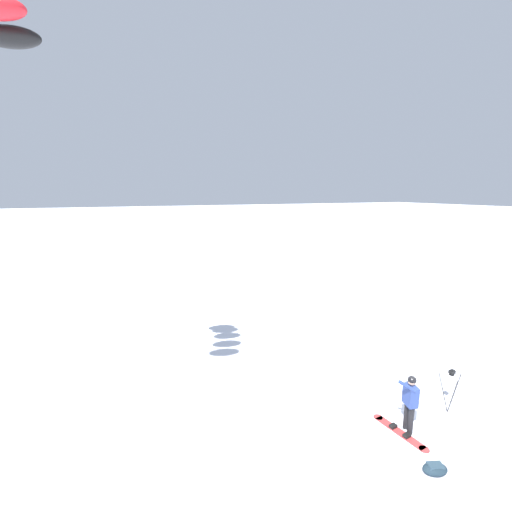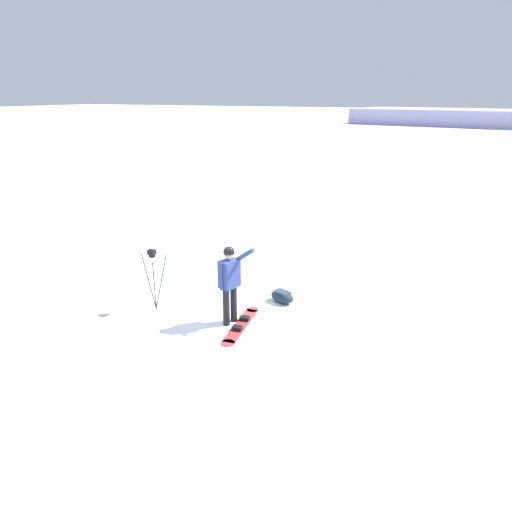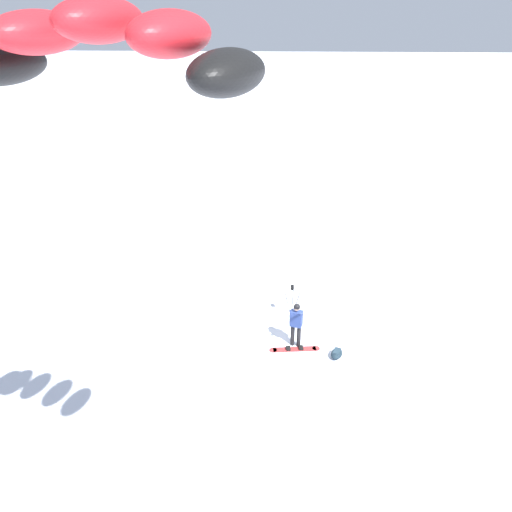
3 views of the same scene
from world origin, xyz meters
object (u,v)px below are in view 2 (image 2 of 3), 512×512
at_px(snowboard, 241,325).
at_px(snowboarder, 230,278).
at_px(gear_bag_large, 282,296).
at_px(camera_tripod, 153,267).

bearing_deg(snowboard, snowboarder, 85.21).
xyz_separation_m(snowboarder, gear_bag_large, (1.37, -0.58, -0.86)).
xyz_separation_m(snowboarder, camera_tripod, (-0.13, 1.77, -0.02)).
bearing_deg(snowboarder, camera_tripod, 94.36).
relative_size(snowboarder, gear_bag_large, 2.49).
bearing_deg(camera_tripod, snowboarder, -85.64).
bearing_deg(gear_bag_large, camera_tripod, 122.69).
relative_size(snowboarder, snowboard, 0.97).
bearing_deg(gear_bag_large, snowboard, 166.69).
bearing_deg(snowboarder, gear_bag_large, -22.94).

